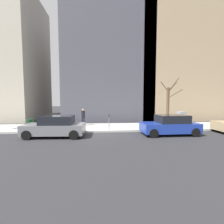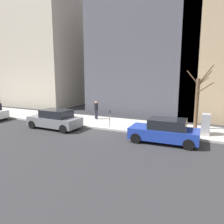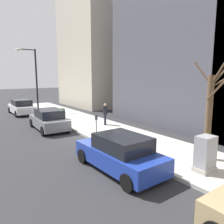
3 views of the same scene
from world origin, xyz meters
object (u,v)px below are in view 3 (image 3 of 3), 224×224
object	(u,v)px
bare_tree	(210,113)
trash_bin	(62,114)
parked_car_grey	(49,120)
streetlamp	(34,75)
pedestrian_near_meter	(105,113)
parked_car_blue	(120,153)
office_tower_right	(104,42)
parking_meter	(96,123)
utility_box	(205,154)
parked_car_white	(22,107)

from	to	relation	value
bare_tree	trash_bin	world-z (taller)	bare_tree
parked_car_grey	streetlamp	size ratio (longest dim) A/B	0.66
bare_tree	pedestrian_near_meter	world-z (taller)	bare_tree
parked_car_blue	office_tower_right	size ratio (longest dim) A/B	0.25
parked_car_grey	parked_car_blue	bearing A→B (deg)	-87.66
streetlamp	office_tower_right	world-z (taller)	office_tower_right
parking_meter	office_tower_right	distance (m)	18.67
parked_car_blue	parked_car_grey	world-z (taller)	same
parking_meter	utility_box	world-z (taller)	utility_box
trash_bin	parked_car_blue	bearing A→B (deg)	-100.48
parked_car_grey	office_tower_right	world-z (taller)	office_tower_right
parking_meter	bare_tree	size ratio (longest dim) A/B	0.28
trash_bin	pedestrian_near_meter	world-z (taller)	pedestrian_near_meter
bare_tree	utility_box	bearing A→B (deg)	-151.52
utility_box	trash_bin	world-z (taller)	utility_box
parked_car_grey	parking_meter	xyz separation A→B (m)	(1.63, -3.96, 0.24)
parked_car_blue	parked_car_white	world-z (taller)	same
utility_box	pedestrian_near_meter	xyz separation A→B (m)	(1.41, 9.27, 0.24)
parked_car_white	utility_box	size ratio (longest dim) A/B	2.95
parking_meter	pedestrian_near_meter	bearing A→B (deg)	47.07
streetlamp	trash_bin	xyz separation A→B (m)	(0.62, -5.73, -3.42)
streetlamp	pedestrian_near_meter	bearing A→B (deg)	-76.28
pedestrian_near_meter	parked_car_white	bearing A→B (deg)	59.22
streetlamp	office_tower_right	xyz separation A→B (m)	(9.98, 1.67, 4.37)
parked_car_blue	bare_tree	xyz separation A→B (m)	(3.76, -1.57, 1.53)
utility_box	parked_car_white	bearing A→B (deg)	97.59
parked_car_blue	parked_car_grey	size ratio (longest dim) A/B	0.99
parked_car_grey	parked_car_white	xyz separation A→B (m)	(-0.04, 8.12, 0.00)
parked_car_white	pedestrian_near_meter	xyz separation A→B (m)	(3.93, -9.64, 0.35)
parked_car_grey	utility_box	distance (m)	11.08
pedestrian_near_meter	parked_car_grey	bearing A→B (deg)	105.65
parked_car_white	utility_box	world-z (taller)	utility_box
office_tower_right	trash_bin	bearing A→B (deg)	-141.66
parked_car_white	bare_tree	world-z (taller)	bare_tree
parked_car_grey	utility_box	size ratio (longest dim) A/B	2.98
office_tower_right	parked_car_white	bearing A→B (deg)	-170.23
bare_tree	parked_car_blue	bearing A→B (deg)	157.38
parked_car_white	bare_tree	size ratio (longest dim) A/B	0.89
parked_car_blue	office_tower_right	world-z (taller)	office_tower_right
utility_box	office_tower_right	world-z (taller)	office_tower_right
parked_car_grey	trash_bin	size ratio (longest dim) A/B	4.74
parked_car_white	office_tower_right	bearing A→B (deg)	9.32
parked_car_blue	utility_box	xyz separation A→B (m)	(2.47, -2.27, 0.11)
parking_meter	office_tower_right	xyz separation A→B (m)	(9.81, 14.05, 7.41)
utility_box	bare_tree	distance (m)	2.04
parked_car_grey	office_tower_right	distance (m)	17.07
office_tower_right	parking_meter	bearing A→B (deg)	-124.94
trash_bin	pedestrian_near_meter	bearing A→B (deg)	-66.74
parked_car_grey	parking_meter	bearing A→B (deg)	-65.29
bare_tree	trash_bin	size ratio (longest dim) A/B	5.27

